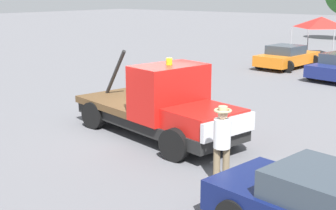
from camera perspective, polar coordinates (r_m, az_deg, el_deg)
ground_plane at (r=14.52m, az=-1.54°, el=-3.74°), size 160.00×160.00×0.00m
tow_truck at (r=13.97m, az=-0.59°, el=-0.32°), size 6.32×3.13×2.51m
person_near_truck at (r=10.75m, az=6.61°, el=-4.06°), size 0.41×0.41×1.84m
parked_car_orange at (r=28.25m, az=14.29°, el=5.71°), size 2.71×4.58×1.34m
canopy_tent_red at (r=34.40m, az=18.18°, el=9.56°), size 3.02×3.02×2.68m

